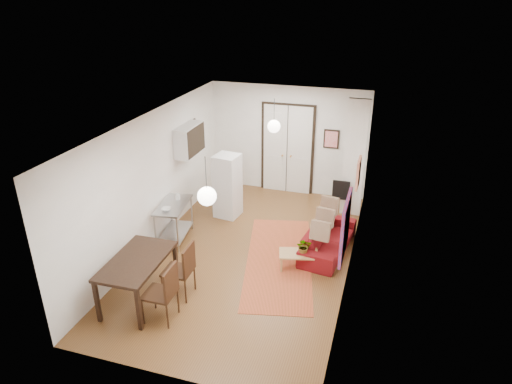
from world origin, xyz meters
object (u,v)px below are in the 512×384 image
(coffee_table, at_px, (299,255))
(dining_chair_near, at_px, (180,263))
(kitchen_counter, at_px, (174,217))
(fridge, at_px, (227,186))
(black_side_chair, at_px, (342,191))
(dining_chair_far, at_px, (162,285))
(sofa, at_px, (328,239))
(dining_table, at_px, (137,264))

(coffee_table, bearing_deg, dining_chair_near, -144.01)
(coffee_table, bearing_deg, kitchen_counter, 174.12)
(fridge, distance_m, black_side_chair, 2.87)
(dining_chair_far, bearing_deg, kitchen_counter, -159.52)
(kitchen_counter, xyz_separation_m, dining_chair_far, (0.96, -2.38, 0.06))
(dining_chair_far, bearing_deg, dining_chair_near, 178.48)
(coffee_table, bearing_deg, fridge, 140.62)
(sofa, bearing_deg, kitchen_counter, 107.02)
(coffee_table, distance_m, dining_chair_near, 2.38)
(kitchen_counter, xyz_separation_m, black_side_chair, (3.35, 2.57, -0.03))
(dining_chair_far, bearing_deg, fridge, -177.87)
(dining_table, height_order, black_side_chair, black_side_chair)
(sofa, bearing_deg, coffee_table, 158.45)
(sofa, height_order, black_side_chair, black_side_chair)
(dining_table, bearing_deg, sofa, 41.89)
(dining_table, height_order, dining_chair_near, dining_chair_near)
(fridge, height_order, dining_chair_far, fridge)
(sofa, bearing_deg, dining_chair_near, 140.94)
(kitchen_counter, xyz_separation_m, dining_table, (0.36, -2.14, 0.20))
(sofa, distance_m, kitchen_counter, 3.40)
(dining_table, relative_size, black_side_chair, 1.72)
(kitchen_counter, bearing_deg, dining_chair_near, -68.23)
(sofa, height_order, dining_chair_far, dining_chair_far)
(dining_chair_near, relative_size, dining_chair_far, 1.00)
(coffee_table, distance_m, dining_table, 3.15)
(dining_chair_far, distance_m, black_side_chair, 5.51)
(kitchen_counter, height_order, black_side_chair, black_side_chair)
(sofa, xyz_separation_m, kitchen_counter, (-3.34, -0.53, 0.28))
(dining_table, xyz_separation_m, dining_chair_far, (0.60, -0.24, -0.14))
(sofa, distance_m, dining_chair_near, 3.27)
(kitchen_counter, height_order, fridge, fridge)
(sofa, relative_size, dining_chair_far, 1.83)
(dining_chair_near, height_order, dining_chair_far, same)
(kitchen_counter, relative_size, black_side_chair, 1.33)
(sofa, distance_m, coffee_table, 0.95)
(sofa, xyz_separation_m, black_side_chair, (0.01, 2.04, 0.25))
(coffee_table, height_order, black_side_chair, black_side_chair)
(dining_chair_near, relative_size, black_side_chair, 1.16)
(sofa, distance_m, black_side_chair, 2.06)
(dining_table, distance_m, dining_chair_near, 0.77)
(coffee_table, distance_m, fridge, 2.83)
(fridge, bearing_deg, kitchen_counter, -107.93)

